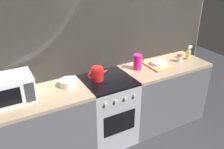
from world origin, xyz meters
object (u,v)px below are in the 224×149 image
(microwave, at_px, (10,89))
(spice_jar, at_px, (179,58))
(mixing_bowl, at_px, (68,83))
(dish_pile, at_px, (158,64))
(spray_bottle, at_px, (188,54))
(pitcher, at_px, (138,62))
(kettle, at_px, (97,74))
(stove_unit, at_px, (108,110))

(microwave, bearing_deg, spice_jar, -1.67)
(mixing_bowl, height_order, dish_pile, mixing_bowl)
(microwave, xyz_separation_m, dish_pile, (1.88, -0.02, -0.11))
(mixing_bowl, distance_m, spray_bottle, 1.79)
(pitcher, xyz_separation_m, spray_bottle, (0.83, -0.07, -0.02))
(mixing_bowl, xyz_separation_m, spray_bottle, (1.79, -0.07, 0.04))
(microwave, height_order, spray_bottle, microwave)
(dish_pile, height_order, spray_bottle, spray_bottle)
(kettle, bearing_deg, microwave, 179.52)
(kettle, xyz_separation_m, spice_jar, (1.25, -0.06, -0.03))
(kettle, relative_size, spice_jar, 2.71)
(pitcher, xyz_separation_m, spice_jar, (0.66, -0.08, -0.05))
(kettle, distance_m, dish_pile, 0.91)
(spice_jar, relative_size, spray_bottle, 0.52)
(stove_unit, height_order, dish_pile, dish_pile)
(stove_unit, xyz_separation_m, pitcher, (0.48, 0.07, 0.55))
(dish_pile, distance_m, spray_bottle, 0.53)
(mixing_bowl, xyz_separation_m, pitcher, (0.95, -0.00, 0.06))
(kettle, distance_m, spice_jar, 1.26)
(pitcher, height_order, spray_bottle, spray_bottle)
(pitcher, bearing_deg, kettle, -178.15)
(mixing_bowl, distance_m, pitcher, 0.96)
(stove_unit, distance_m, kettle, 0.55)
(mixing_bowl, bearing_deg, pitcher, -0.13)
(kettle, xyz_separation_m, dish_pile, (0.90, -0.02, -0.06))
(stove_unit, xyz_separation_m, microwave, (-1.09, 0.06, 0.59))
(kettle, height_order, dish_pile, kettle)
(stove_unit, bearing_deg, kettle, 155.08)
(pitcher, xyz_separation_m, dish_pile, (0.31, -0.03, -0.08))
(mixing_bowl, relative_size, dish_pile, 0.50)
(pitcher, bearing_deg, microwave, -179.60)
(pitcher, bearing_deg, stove_unit, -171.79)
(microwave, height_order, kettle, microwave)
(microwave, distance_m, dish_pile, 1.89)
(stove_unit, relative_size, mixing_bowl, 4.50)
(stove_unit, distance_m, pitcher, 0.74)
(pitcher, height_order, dish_pile, pitcher)
(kettle, height_order, mixing_bowl, kettle)
(pitcher, bearing_deg, spice_jar, -6.58)
(pitcher, relative_size, spice_jar, 1.90)
(spice_jar, bearing_deg, spray_bottle, 1.82)
(spray_bottle, bearing_deg, dish_pile, 176.07)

